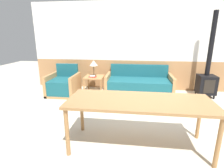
{
  "coord_description": "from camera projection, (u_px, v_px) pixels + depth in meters",
  "views": [
    {
      "loc": [
        -0.31,
        -2.96,
        1.71
      ],
      "look_at": [
        -0.84,
        1.09,
        0.55
      ],
      "focal_mm": 28.0,
      "sensor_mm": 36.0,
      "label": 1
    }
  ],
  "objects": [
    {
      "name": "ground_plane",
      "position": [
        149.0,
        130.0,
        3.25
      ],
      "size": [
        16.0,
        16.0,
        0.0
      ],
      "primitive_type": "plane",
      "color": "beige"
    },
    {
      "name": "wall_back",
      "position": [
        145.0,
        47.0,
        5.39
      ],
      "size": [
        7.2,
        0.06,
        2.7
      ],
      "color": "#AD7A4C",
      "rests_on": "ground_plane"
    },
    {
      "name": "couch",
      "position": [
        139.0,
        85.0,
        5.22
      ],
      "size": [
        1.93,
        0.9,
        0.82
      ],
      "color": "#B27F4C",
      "rests_on": "ground_plane"
    },
    {
      "name": "armchair",
      "position": [
        64.0,
        85.0,
        5.15
      ],
      "size": [
        0.82,
        0.86,
        0.86
      ],
      "rotation": [
        0.0,
        0.0,
        0.28
      ],
      "color": "#B27F4C",
      "rests_on": "ground_plane"
    },
    {
      "name": "side_table",
      "position": [
        94.0,
        79.0,
        5.29
      ],
      "size": [
        0.57,
        0.57,
        0.5
      ],
      "color": "#B27F4C",
      "rests_on": "ground_plane"
    },
    {
      "name": "table_lamp",
      "position": [
        94.0,
        63.0,
        5.26
      ],
      "size": [
        0.25,
        0.25,
        0.47
      ],
      "color": "#4C3823",
      "rests_on": "side_table"
    },
    {
      "name": "book_stack",
      "position": [
        92.0,
        76.0,
        5.17
      ],
      "size": [
        0.22,
        0.16,
        0.05
      ],
      "color": "#B22823",
      "rests_on": "side_table"
    },
    {
      "name": "dining_table",
      "position": [
        139.0,
        104.0,
        2.6
      ],
      "size": [
        2.14,
        0.83,
        0.78
      ],
      "color": "#9E7042",
      "rests_on": "ground_plane"
    },
    {
      "name": "wood_stove",
      "position": [
        207.0,
        77.0,
        4.87
      ],
      "size": [
        0.46,
        0.45,
        2.32
      ],
      "color": "black",
      "rests_on": "ground_plane"
    }
  ]
}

